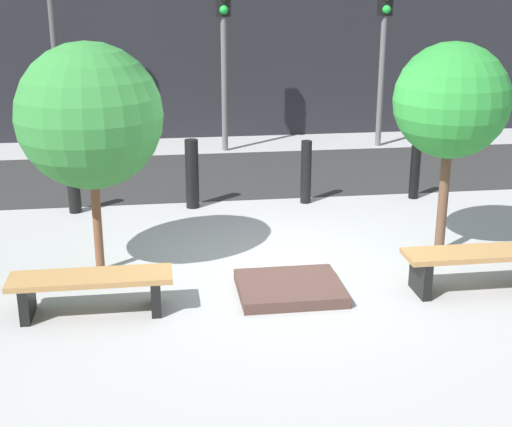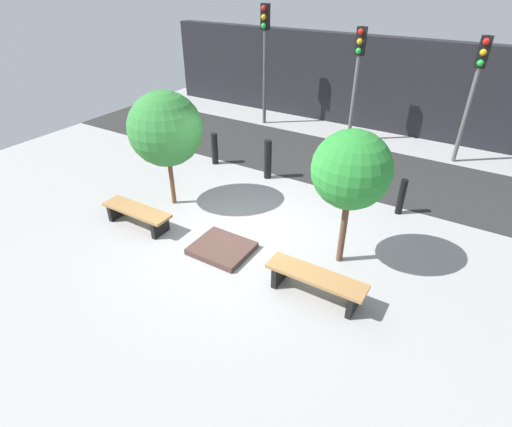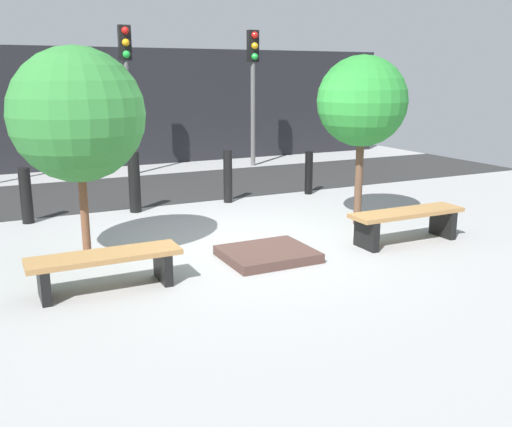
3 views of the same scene
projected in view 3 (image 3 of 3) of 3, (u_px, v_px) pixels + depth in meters
name	position (u px, v px, depth m)	size (l,w,h in m)	color
ground_plane	(247.00, 246.00, 8.04)	(18.00, 18.00, 0.00)	#989898
road_strip	(154.00, 188.00, 12.05)	(18.00, 3.29, 0.01)	#292929
building_facade	(113.00, 108.00, 14.80)	(16.20, 0.50, 3.02)	black
bench_left	(105.00, 264.00, 6.32)	(1.67, 0.46, 0.43)	black
bench_right	(407.00, 220.00, 8.13)	(1.75, 0.46, 0.47)	black
planter_bed	(267.00, 254.00, 7.46)	(1.14, 0.98, 0.12)	#4B342E
tree_behind_left_bench	(77.00, 115.00, 6.98)	(1.66, 1.66, 2.70)	brown
tree_behind_right_bench	(362.00, 102.00, 8.78)	(1.40, 1.40, 2.65)	brown
bollard_far_left	(26.00, 196.00, 9.16)	(0.19, 0.19, 0.91)	black
bollard_left	(134.00, 182.00, 9.90)	(0.20, 0.20, 1.06)	black
bollard_center	(228.00, 176.00, 10.66)	(0.17, 0.17, 0.99)	black
bollard_right	(309.00, 173.00, 11.43)	(0.16, 0.16, 0.86)	black
traffic_light_mid_west	(126.00, 73.00, 13.17)	(0.28, 0.27, 3.45)	#5E5E5E
traffic_light_mid_east	(253.00, 73.00, 14.56)	(0.28, 0.27, 3.44)	#5C5C5C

